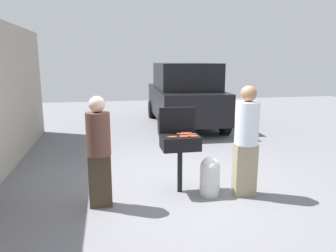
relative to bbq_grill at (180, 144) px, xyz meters
The scene contains 18 objects.
ground_plane 0.81m from the bbq_grill, 49.69° to the left, with size 24.00×24.00×0.00m, color slate.
bbq_grill is the anchor object (origin of this frame).
grill_lid_open 0.42m from the bbq_grill, 90.00° to the left, with size 0.60×0.05×0.42m, color black.
hot_dog_0 0.25m from the bbq_grill, ahead, with size 0.03×0.03×0.13m, color #AD4228.
hot_dog_1 0.17m from the bbq_grill, 66.35° to the left, with size 0.03×0.03×0.13m, color #B74C33.
hot_dog_2 0.18m from the bbq_grill, 21.96° to the left, with size 0.03×0.03×0.13m, color #B74C33.
hot_dog_3 0.22m from the bbq_grill, 77.99° to the right, with size 0.03×0.03×0.13m, color #C6593D.
hot_dog_4 0.19m from the bbq_grill, 65.41° to the right, with size 0.03×0.03×0.13m, color #B74C33.
hot_dog_5 0.25m from the bbq_grill, 28.28° to the right, with size 0.03×0.03×0.13m, color #B74C33.
hot_dog_6 0.26m from the bbq_grill, 134.07° to the right, with size 0.03×0.03×0.13m, color #AD4228.
hot_dog_7 0.29m from the bbq_grill, 38.10° to the right, with size 0.03×0.03×0.13m, color #C6593D.
hot_dog_8 0.23m from the bbq_grill, 46.65° to the left, with size 0.03×0.03×0.13m, color #AD4228.
hot_dog_9 0.25m from the bbq_grill, 145.05° to the right, with size 0.03×0.03×0.13m, color #AD4228.
hot_dog_10 0.23m from the bbq_grill, 28.66° to the left, with size 0.03×0.03×0.13m, color #AD4228.
propane_tank 0.68m from the bbq_grill, 24.84° to the right, with size 0.32×0.32×0.62m.
person_left 1.29m from the bbq_grill, 166.98° to the right, with size 0.34×0.34×1.63m.
person_right 1.04m from the bbq_grill, 18.01° to the right, with size 0.37×0.37×1.74m.
parked_minivan 5.45m from the bbq_grill, 75.53° to the left, with size 2.18×4.48×2.02m.
Camera 1 is at (-1.22, -4.91, 2.12)m, focal length 34.21 mm.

